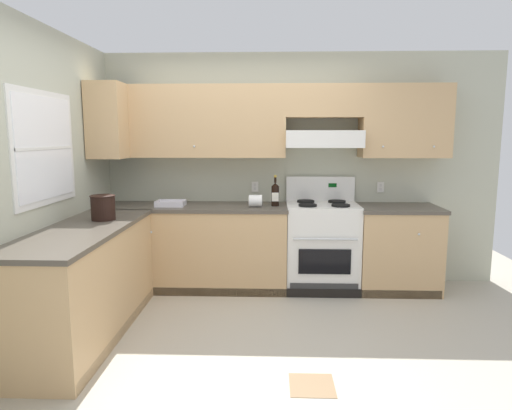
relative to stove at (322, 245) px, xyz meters
The scene contains 11 objects.
ground_plane 1.58m from the stove, 123.59° to the right, with size 7.04×7.04×0.00m, color #B2AA99.
floor_accent_tile 2.05m from the stove, 97.64° to the right, with size 0.30×0.30×0.01m, color olive.
wall_back 1.12m from the stove, 147.58° to the left, with size 4.68×0.57×2.55m.
wall_left 2.77m from the stove, 157.05° to the right, with size 0.47×4.00×2.55m.
counter_back_run 0.73m from the stove, behind, with size 3.60×0.65×0.91m.
counter_left_run 2.43m from the stove, 148.77° to the right, with size 0.63×1.91×0.91m.
stove is the anchor object (origin of this frame).
wine_bottle 0.76m from the stove, behind, with size 0.08×0.08×0.33m.
bowl 1.68m from the stove, behind, with size 0.30×0.22×0.06m.
bucket 2.29m from the stove, 156.41° to the right, with size 0.22×0.22×0.22m.
paper_towel_roll 0.87m from the stove, behind, with size 0.14×0.13×0.13m.
Camera 1 is at (0.30, -3.54, 1.65)m, focal length 31.82 mm.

